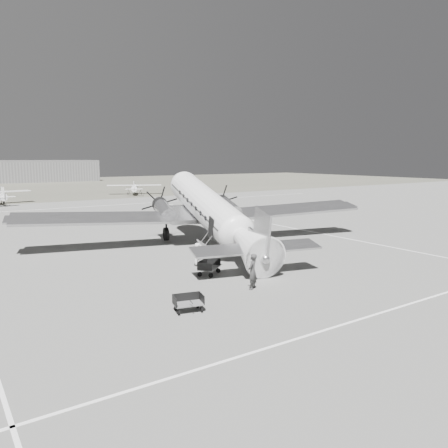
# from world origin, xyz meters

# --- Properties ---
(ground) EXTENTS (260.00, 260.00, 0.00)m
(ground) POSITION_xyz_m (0.00, 0.00, 0.00)
(ground) COLOR slate
(ground) RESTS_ON ground
(taxi_line_near) EXTENTS (60.00, 0.15, 0.01)m
(taxi_line_near) POSITION_xyz_m (0.00, -14.00, 0.01)
(taxi_line_near) COLOR white
(taxi_line_near) RESTS_ON ground
(taxi_line_right) EXTENTS (0.15, 80.00, 0.01)m
(taxi_line_right) POSITION_xyz_m (12.00, 0.00, 0.01)
(taxi_line_right) COLOR white
(taxi_line_right) RESTS_ON ground
(taxi_line_horizon) EXTENTS (90.00, 0.15, 0.01)m
(taxi_line_horizon) POSITION_xyz_m (0.00, 40.00, 0.01)
(taxi_line_horizon) COLOR white
(taxi_line_horizon) RESTS_ON ground
(grass_infield) EXTENTS (260.00, 90.00, 0.01)m
(grass_infield) POSITION_xyz_m (0.00, 95.00, 0.00)
(grass_infield) COLOR #58564A
(grass_infield) RESTS_ON ground
(hangar_main) EXTENTS (42.00, 14.00, 6.60)m
(hangar_main) POSITION_xyz_m (5.00, 120.00, 3.30)
(hangar_main) COLOR slate
(hangar_main) RESTS_ON ground
(dc3_airliner) EXTENTS (35.22, 28.21, 5.91)m
(dc3_airliner) POSITION_xyz_m (-0.48, 3.67, 2.96)
(dc3_airliner) COLOR #BBBBBE
(dc3_airliner) RESTS_ON ground
(light_plane_right) EXTENTS (13.47, 12.41, 2.25)m
(light_plane_right) POSITION_xyz_m (14.69, 56.79, 1.13)
(light_plane_right) COLOR white
(light_plane_right) RESTS_ON ground
(baggage_cart_near) EXTENTS (2.04, 1.93, 0.94)m
(baggage_cart_near) POSITION_xyz_m (-5.12, -3.56, 0.47)
(baggage_cart_near) COLOR #5F5F5F
(baggage_cart_near) RESTS_ON ground
(baggage_cart_far) EXTENTS (1.68, 1.36, 0.83)m
(baggage_cart_far) POSITION_xyz_m (-9.51, -8.72, 0.42)
(baggage_cart_far) COLOR #5F5F5F
(baggage_cart_far) RESTS_ON ground
(ground_crew) EXTENTS (0.89, 0.81, 2.03)m
(ground_crew) POSITION_xyz_m (-4.71, -7.52, 1.02)
(ground_crew) COLOR #323232
(ground_crew) RESTS_ON ground
(ramp_agent) EXTENTS (0.87, 0.97, 1.62)m
(ramp_agent) POSITION_xyz_m (-4.69, -1.79, 0.81)
(ramp_agent) COLOR #BCBCB9
(ramp_agent) RESTS_ON ground
(passenger) EXTENTS (0.59, 0.83, 1.59)m
(passenger) POSITION_xyz_m (-4.53, -1.13, 0.80)
(passenger) COLOR silver
(passenger) RESTS_ON ground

